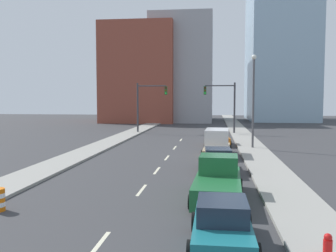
# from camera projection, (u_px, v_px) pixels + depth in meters

# --- Properties ---
(sidewalk_left) EXTENTS (2.64, 98.78, 0.16)m
(sidewalk_left) POSITION_uv_depth(u_px,v_px,m) (138.00, 130.00, 54.52)
(sidewalk_left) COLOR gray
(sidewalk_left) RESTS_ON ground
(sidewalk_right) EXTENTS (2.64, 98.78, 0.16)m
(sidewalk_right) POSITION_uv_depth(u_px,v_px,m) (239.00, 131.00, 52.78)
(sidewalk_right) COLOR gray
(sidewalk_right) RESTS_ON ground
(lane_stripe_at_7m) EXTENTS (0.16, 2.40, 0.01)m
(lane_stripe_at_7m) POSITION_uv_depth(u_px,v_px,m) (98.00, 245.00, 11.99)
(lane_stripe_at_7m) COLOR beige
(lane_stripe_at_7m) RESTS_ON ground
(lane_stripe_at_15m) EXTENTS (0.16, 2.40, 0.01)m
(lane_stripe_at_15m) POSITION_uv_depth(u_px,v_px,m) (142.00, 190.00, 19.19)
(lane_stripe_at_15m) COLOR beige
(lane_stripe_at_15m) RESTS_ON ground
(lane_stripe_at_20m) EXTENTS (0.16, 2.40, 0.01)m
(lane_stripe_at_20m) POSITION_uv_depth(u_px,v_px,m) (157.00, 170.00, 24.35)
(lane_stripe_at_20m) COLOR beige
(lane_stripe_at_20m) RESTS_ON ground
(lane_stripe_at_25m) EXTENTS (0.16, 2.40, 0.01)m
(lane_stripe_at_25m) POSITION_uv_depth(u_px,v_px,m) (167.00, 158.00, 29.57)
(lane_stripe_at_25m) COLOR beige
(lane_stripe_at_25m) RESTS_ON ground
(lane_stripe_at_31m) EXTENTS (0.16, 2.40, 0.01)m
(lane_stripe_at_31m) POSITION_uv_depth(u_px,v_px,m) (175.00, 148.00, 35.55)
(lane_stripe_at_31m) COLOR beige
(lane_stripe_at_31m) RESTS_ON ground
(lane_stripe_at_38m) EXTENTS (0.16, 2.40, 0.01)m
(lane_stripe_at_38m) POSITION_uv_depth(u_px,v_px,m) (181.00, 140.00, 42.25)
(lane_stripe_at_38m) COLOR beige
(lane_stripe_at_38m) RESTS_ON ground
(building_brick_left) EXTENTS (14.00, 16.00, 18.96)m
(building_brick_left) POSITION_uv_depth(u_px,v_px,m) (142.00, 75.00, 75.67)
(building_brick_left) COLOR brown
(building_brick_left) RESTS_ON ground
(building_office_center) EXTENTS (12.00, 20.00, 20.82)m
(building_office_center) POSITION_uv_depth(u_px,v_px,m) (184.00, 71.00, 78.58)
(building_office_center) COLOR #99999E
(building_office_center) RESTS_ON ground
(building_glass_right) EXTENTS (13.00, 20.00, 37.43)m
(building_glass_right) POSITION_uv_depth(u_px,v_px,m) (280.00, 32.00, 79.48)
(building_glass_right) COLOR #99B7CC
(building_glass_right) RESTS_ON ground
(traffic_signal_left) EXTENTS (4.14, 0.35, 6.74)m
(traffic_signal_left) POSITION_uv_depth(u_px,v_px,m) (146.00, 101.00, 50.19)
(traffic_signal_left) COLOR #38383D
(traffic_signal_left) RESTS_ON ground
(traffic_signal_right) EXTENTS (4.14, 0.35, 6.74)m
(traffic_signal_right) POSITION_uv_depth(u_px,v_px,m) (226.00, 101.00, 48.90)
(traffic_signal_right) COLOR #38383D
(traffic_signal_right) RESTS_ON ground
(street_lamp) EXTENTS (0.44, 0.44, 8.66)m
(street_lamp) POSITION_uv_depth(u_px,v_px,m) (253.00, 95.00, 34.25)
(street_lamp) COLOR #4C4C51
(street_lamp) RESTS_ON ground
(fire_hydrant) EXTENTS (0.26, 0.26, 0.84)m
(fire_hydrant) POSITION_uv_depth(u_px,v_px,m) (328.00, 248.00, 10.75)
(fire_hydrant) COLOR red
(fire_hydrant) RESTS_ON ground
(sedan_teal) EXTENTS (2.06, 4.24, 1.53)m
(sedan_teal) POSITION_uv_depth(u_px,v_px,m) (222.00, 226.00, 11.77)
(sedan_teal) COLOR #196B75
(sedan_teal) RESTS_ON ground
(pickup_truck_green) EXTENTS (2.54, 5.72, 1.94)m
(pickup_truck_green) POSITION_uv_depth(u_px,v_px,m) (218.00, 182.00, 17.55)
(pickup_truck_green) COLOR #1E6033
(pickup_truck_green) RESTS_ON ground
(sedan_brown) EXTENTS (2.25, 4.63, 1.50)m
(sedan_brown) POSITION_uv_depth(u_px,v_px,m) (218.00, 161.00, 24.00)
(sedan_brown) COLOR brown
(sedan_brown) RESTS_ON ground
(box_truck_tan) EXTENTS (2.51, 5.74, 2.21)m
(box_truck_tan) POSITION_uv_depth(u_px,v_px,m) (217.00, 143.00, 30.32)
(box_truck_tan) COLOR tan
(box_truck_tan) RESTS_ON ground
(sedan_orange) EXTENTS (2.28, 4.62, 1.54)m
(sedan_orange) POSITION_uv_depth(u_px,v_px,m) (219.00, 138.00, 37.44)
(sedan_orange) COLOR orange
(sedan_orange) RESTS_ON ground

